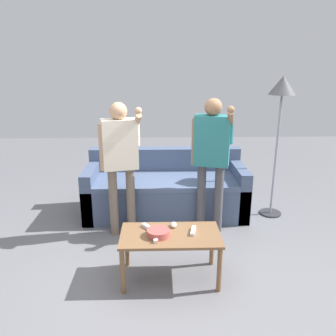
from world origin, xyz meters
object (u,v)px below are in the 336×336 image
player_right (211,151)px  game_remote_wand_spare (193,231)px  couch (165,190)px  game_remote_wand_far (155,237)px  snack_bowl (158,233)px  coffee_table (170,241)px  game_remote_nunchuk (173,225)px  floor_lamp (281,97)px  game_remote_wand_near (148,227)px  player_left (120,154)px

player_right → game_remote_wand_spare: size_ratio=9.70×
couch → game_remote_wand_far: bearing=-94.3°
couch → snack_bowl: (-0.10, -1.49, 0.18)m
coffee_table → game_remote_wand_far: game_remote_wand_far is taller
game_remote_nunchuk → player_right: size_ratio=0.06×
game_remote_nunchuk → floor_lamp: 2.09m
floor_lamp → coffee_table: bearing=-135.5°
couch → coffee_table: couch is taller
game_remote_wand_near → player_left: bearing=112.4°
game_remote_wand_far → floor_lamp: bearing=43.7°
coffee_table → floor_lamp: floor_lamp is taller
game_remote_nunchuk → game_remote_wand_spare: (0.17, -0.11, -0.01)m
snack_bowl → floor_lamp: 2.28m
coffee_table → snack_bowl: 0.15m
couch → floor_lamp: 1.85m
snack_bowl → player_right: (0.60, 0.95, 0.50)m
game_remote_wand_far → player_right: bearing=58.3°
couch → floor_lamp: size_ratio=1.16×
game_remote_wand_near → game_remote_wand_spare: (0.41, -0.08, -0.00)m
coffee_table → game_remote_wand_near: size_ratio=6.35×
game_remote_wand_near → floor_lamp: bearing=38.3°
snack_bowl → game_remote_wand_far: size_ratio=1.28×
snack_bowl → floor_lamp: floor_lamp is taller
coffee_table → player_left: size_ratio=0.59×
game_remote_wand_near → coffee_table: bearing=-27.7°
couch → player_right: size_ratio=1.31×
couch → game_remote_wand_spare: bearing=-81.3°
snack_bowl → coffee_table: bearing=14.8°
player_left → game_remote_wand_near: size_ratio=10.78×
player_left → game_remote_wand_far: (0.39, -0.97, -0.49)m
floor_lamp → player_left: floor_lamp is taller
game_remote_nunchuk → player_right: (0.46, 0.79, 0.51)m
player_left → game_remote_wand_near: 0.97m
snack_bowl → game_remote_wand_spare: bearing=9.8°
floor_lamp → game_remote_wand_spare: (-1.17, -1.33, -1.06)m
player_left → player_right: bearing=2.5°
player_right → player_left: 1.01m
player_right → snack_bowl: bearing=-122.2°
coffee_table → game_remote_wand_near: 0.24m
game_remote_nunchuk → player_right: 1.04m
couch → player_right: (0.50, -0.54, 0.68)m
snack_bowl → player_right: size_ratio=0.13×
coffee_table → floor_lamp: size_ratio=0.51×
floor_lamp → player_left: size_ratio=1.16×
game_remote_wand_far → player_left: bearing=112.0°
player_right → player_left: player_right is taller
snack_bowl → game_remote_nunchuk: bearing=49.1°
floor_lamp → game_remote_wand_near: bearing=-141.7°
floor_lamp → player_right: bearing=-154.2°
game_remote_nunchuk → snack_bowl: bearing=-130.9°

